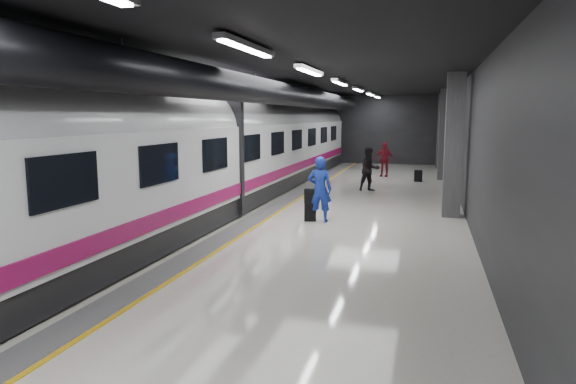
% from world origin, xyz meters
% --- Properties ---
extents(ground, '(40.00, 40.00, 0.00)m').
position_xyz_m(ground, '(0.00, 0.00, 0.00)').
color(ground, silver).
rests_on(ground, ground).
extents(platform_hall, '(10.02, 40.02, 4.51)m').
position_xyz_m(platform_hall, '(-0.29, 0.96, 3.54)').
color(platform_hall, black).
rests_on(platform_hall, ground).
extents(train, '(3.05, 38.00, 4.05)m').
position_xyz_m(train, '(-3.25, -0.00, 2.07)').
color(train, black).
rests_on(train, ground).
extents(traveler_main, '(0.73, 0.48, 1.98)m').
position_xyz_m(traveler_main, '(0.68, 0.12, 0.99)').
color(traveler_main, blue).
rests_on(traveler_main, ground).
extents(suitcase_main, '(0.40, 0.31, 0.57)m').
position_xyz_m(suitcase_main, '(0.38, 0.11, 0.29)').
color(suitcase_main, black).
rests_on(suitcase_main, ground).
extents(shoulder_bag, '(0.33, 0.19, 0.42)m').
position_xyz_m(shoulder_bag, '(0.37, 0.09, 0.78)').
color(shoulder_bag, black).
rests_on(shoulder_bag, suitcase_main).
extents(traveler_far_a, '(1.12, 1.04, 1.85)m').
position_xyz_m(traveler_far_a, '(1.41, 6.92, 0.92)').
color(traveler_far_a, black).
rests_on(traveler_far_a, ground).
extents(traveler_far_b, '(1.11, 0.57, 1.81)m').
position_xyz_m(traveler_far_b, '(1.56, 12.57, 0.91)').
color(traveler_far_b, maroon).
rests_on(traveler_far_b, ground).
extents(suitcase_far, '(0.39, 0.25, 0.56)m').
position_xyz_m(suitcase_far, '(3.37, 10.82, 0.28)').
color(suitcase_far, black).
rests_on(suitcase_far, ground).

